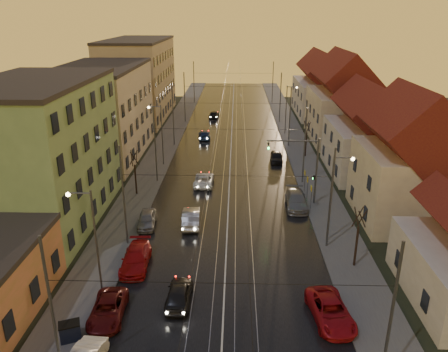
# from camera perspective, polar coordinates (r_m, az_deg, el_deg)

# --- Properties ---
(ground) EXTENTS (160.00, 160.00, 0.00)m
(ground) POSITION_cam_1_polar(r_m,az_deg,el_deg) (30.75, -0.08, -17.47)
(ground) COLOR black
(ground) RESTS_ON ground
(road) EXTENTS (16.00, 120.00, 0.04)m
(road) POSITION_cam_1_polar(r_m,az_deg,el_deg) (66.92, 0.94, 4.20)
(road) COLOR black
(road) RESTS_ON ground
(sidewalk_left) EXTENTS (4.00, 120.00, 0.15)m
(sidewalk_left) POSITION_cam_1_polar(r_m,az_deg,el_deg) (67.76, -7.56, 4.28)
(sidewalk_left) COLOR #4C4C4C
(sidewalk_left) RESTS_ON ground
(sidewalk_right) EXTENTS (4.00, 120.00, 0.15)m
(sidewalk_right) POSITION_cam_1_polar(r_m,az_deg,el_deg) (67.54, 9.48, 4.12)
(sidewalk_right) COLOR #4C4C4C
(sidewalk_right) RESTS_ON ground
(tram_rail_0) EXTENTS (0.06, 120.00, 0.03)m
(tram_rail_0) POSITION_cam_1_polar(r_m,az_deg,el_deg) (66.97, -0.94, 4.25)
(tram_rail_0) COLOR gray
(tram_rail_0) RESTS_ON road
(tram_rail_1) EXTENTS (0.06, 120.00, 0.03)m
(tram_rail_1) POSITION_cam_1_polar(r_m,az_deg,el_deg) (66.93, 0.28, 4.24)
(tram_rail_1) COLOR gray
(tram_rail_1) RESTS_ON road
(tram_rail_2) EXTENTS (0.06, 120.00, 0.03)m
(tram_rail_2) POSITION_cam_1_polar(r_m,az_deg,el_deg) (66.91, 1.61, 4.23)
(tram_rail_2) COLOR gray
(tram_rail_2) RESTS_ON road
(tram_rail_3) EXTENTS (0.06, 120.00, 0.03)m
(tram_rail_3) POSITION_cam_1_polar(r_m,az_deg,el_deg) (66.93, 2.83, 4.21)
(tram_rail_3) COLOR gray
(tram_rail_3) RESTS_ON road
(apartment_left_1) EXTENTS (10.00, 18.00, 13.00)m
(apartment_left_1) POSITION_cam_1_polar(r_m,az_deg,el_deg) (44.11, -22.88, 2.56)
(apartment_left_1) COLOR #6E925D
(apartment_left_1) RESTS_ON ground
(apartment_left_2) EXTENTS (10.00, 20.00, 12.00)m
(apartment_left_2) POSITION_cam_1_polar(r_m,az_deg,el_deg) (62.33, -15.56, 7.89)
(apartment_left_2) COLOR #C1B195
(apartment_left_2) RESTS_ON ground
(apartment_left_3) EXTENTS (10.00, 24.00, 14.00)m
(apartment_left_3) POSITION_cam_1_polar(r_m,az_deg,el_deg) (85.02, -11.02, 12.20)
(apartment_left_3) COLOR tan
(apartment_left_3) RESTS_ON ground
(house_right_1) EXTENTS (8.67, 10.20, 10.80)m
(house_right_1) POSITION_cam_1_polar(r_m,az_deg,el_deg) (44.53, 22.98, 1.27)
(house_right_1) COLOR #C2B295
(house_right_1) RESTS_ON ground
(house_right_2) EXTENTS (9.18, 12.24, 9.20)m
(house_right_2) POSITION_cam_1_polar(r_m,az_deg,el_deg) (56.50, 18.38, 4.90)
(house_right_2) COLOR beige
(house_right_2) RESTS_ON ground
(house_right_3) EXTENTS (9.18, 14.28, 11.50)m
(house_right_3) POSITION_cam_1_polar(r_m,az_deg,el_deg) (70.36, 15.17, 9.16)
(house_right_3) COLOR #C2B295
(house_right_3) RESTS_ON ground
(house_right_4) EXTENTS (9.18, 16.32, 10.00)m
(house_right_4) POSITION_cam_1_polar(r_m,az_deg,el_deg) (87.83, 12.52, 11.06)
(house_right_4) COLOR beige
(house_right_4) RESTS_ON ground
(catenary_pole_l_0) EXTENTS (0.16, 0.16, 9.00)m
(catenary_pole_l_0) POSITION_cam_1_polar(r_m,az_deg,el_deg) (25.05, -21.50, -16.36)
(catenary_pole_l_0) COLOR #595B60
(catenary_pole_l_0) RESTS_ON ground
(catenary_pole_r_0) EXTENTS (0.16, 0.16, 9.00)m
(catenary_pole_r_0) POSITION_cam_1_polar(r_m,az_deg,el_deg) (24.54, 20.94, -17.13)
(catenary_pole_r_0) COLOR #595B60
(catenary_pole_r_0) RESTS_ON ground
(catenary_pole_l_1) EXTENTS (0.16, 0.16, 9.00)m
(catenary_pole_l_1) POSITION_cam_1_polar(r_m,az_deg,el_deg) (37.39, -12.97, -2.70)
(catenary_pole_l_1) COLOR #595B60
(catenary_pole_l_1) RESTS_ON ground
(catenary_pole_r_1) EXTENTS (0.16, 0.16, 9.00)m
(catenary_pole_r_1) POSITION_cam_1_polar(r_m,az_deg,el_deg) (37.05, 13.78, -2.99)
(catenary_pole_r_1) COLOR #595B60
(catenary_pole_r_1) RESTS_ON ground
(catenary_pole_l_2) EXTENTS (0.16, 0.16, 9.00)m
(catenary_pole_l_2) POSITION_cam_1_polar(r_m,az_deg,el_deg) (51.17, -8.96, 3.96)
(catenary_pole_l_2) COLOR #595B60
(catenary_pole_l_2) RESTS_ON ground
(catenary_pole_r_2) EXTENTS (0.16, 0.16, 9.00)m
(catenary_pole_r_2) POSITION_cam_1_polar(r_m,az_deg,el_deg) (50.92, 10.48, 3.79)
(catenary_pole_r_2) COLOR #595B60
(catenary_pole_r_2) RESTS_ON ground
(catenary_pole_l_3) EXTENTS (0.16, 0.16, 9.00)m
(catenary_pole_l_3) POSITION_cam_1_polar(r_m,az_deg,el_deg) (65.48, -6.66, 7.75)
(catenary_pole_l_3) COLOR #595B60
(catenary_pole_l_3) RESTS_ON ground
(catenary_pole_r_3) EXTENTS (0.16, 0.16, 9.00)m
(catenary_pole_r_3) POSITION_cam_1_polar(r_m,az_deg,el_deg) (65.29, 8.59, 7.62)
(catenary_pole_r_3) COLOR #595B60
(catenary_pole_r_3) RESTS_ON ground
(catenary_pole_l_4) EXTENTS (0.16, 0.16, 9.00)m
(catenary_pole_l_4) POSITION_cam_1_polar(r_m,az_deg,el_deg) (80.05, -5.17, 10.16)
(catenary_pole_l_4) COLOR #595B60
(catenary_pole_l_4) RESTS_ON ground
(catenary_pole_r_4) EXTENTS (0.16, 0.16, 9.00)m
(catenary_pole_r_4) POSITION_cam_1_polar(r_m,az_deg,el_deg) (79.89, 7.37, 10.06)
(catenary_pole_r_4) COLOR #595B60
(catenary_pole_r_4) RESTS_ON ground
(catenary_pole_l_5) EXTENTS (0.16, 0.16, 9.00)m
(catenary_pole_l_5) POSITION_cam_1_polar(r_m,az_deg,el_deg) (97.71, -3.95, 12.10)
(catenary_pole_l_5) COLOR #595B60
(catenary_pole_l_5) RESTS_ON ground
(catenary_pole_r_5) EXTENTS (0.16, 0.16, 9.00)m
(catenary_pole_r_5) POSITION_cam_1_polar(r_m,az_deg,el_deg) (97.58, 6.38, 12.01)
(catenary_pole_r_5) COLOR #595B60
(catenary_pole_r_5) RESTS_ON ground
(street_lamp_0) EXTENTS (1.75, 0.32, 8.00)m
(street_lamp_0) POSITION_cam_1_polar(r_m,az_deg,el_deg) (31.32, -17.00, -7.09)
(street_lamp_0) COLOR #595B60
(street_lamp_0) RESTS_ON ground
(street_lamp_1) EXTENTS (1.75, 0.32, 8.00)m
(street_lamp_1) POSITION_cam_1_polar(r_m,az_deg,el_deg) (37.91, 14.28, -1.85)
(street_lamp_1) COLOR #595B60
(street_lamp_1) RESTS_ON ground
(street_lamp_2) EXTENTS (1.75, 0.32, 8.00)m
(street_lamp_2) POSITION_cam_1_polar(r_m,az_deg,el_deg) (56.84, -8.43, 6.08)
(street_lamp_2) COLOR #595B60
(street_lamp_2) RESTS_ON ground
(street_lamp_3) EXTENTS (1.75, 0.32, 8.00)m
(street_lamp_3) POSITION_cam_1_polar(r_m,az_deg,el_deg) (72.07, 8.38, 9.17)
(street_lamp_3) COLOR #595B60
(street_lamp_3) RESTS_ON ground
(traffic_light_mast) EXTENTS (5.30, 0.32, 7.20)m
(traffic_light_mast) POSITION_cam_1_polar(r_m,az_deg,el_deg) (45.15, 10.81, 1.70)
(traffic_light_mast) COLOR #595B60
(traffic_light_mast) RESTS_ON ground
(bare_tree_0) EXTENTS (1.09, 1.09, 5.11)m
(bare_tree_0) POSITION_cam_1_polar(r_m,az_deg,el_deg) (48.41, -11.51, 0.30)
(bare_tree_0) COLOR black
(bare_tree_0) RESTS_ON ground
(bare_tree_1) EXTENTS (1.09, 1.09, 5.11)m
(bare_tree_1) POSITION_cam_1_polar(r_m,az_deg,el_deg) (35.68, 16.99, -7.88)
(bare_tree_1) COLOR black
(bare_tree_1) RESTS_ON ground
(bare_tree_2) EXTENTS (1.09, 1.09, 5.11)m
(bare_tree_2) POSITION_cam_1_polar(r_m,az_deg,el_deg) (61.24, 10.70, 4.68)
(bare_tree_2) COLOR black
(bare_tree_2) RESTS_ON ground
(driving_car_0) EXTENTS (1.73, 4.18, 1.42)m
(driving_car_0) POSITION_cam_1_polar(r_m,az_deg,el_deg) (31.42, -5.89, -15.04)
(driving_car_0) COLOR black
(driving_car_0) RESTS_ON ground
(driving_car_1) EXTENTS (1.91, 4.68, 1.51)m
(driving_car_1) POSITION_cam_1_polar(r_m,az_deg,el_deg) (41.54, -4.32, -5.43)
(driving_car_1) COLOR gray
(driving_car_1) RESTS_ON ground
(driving_car_2) EXTENTS (2.23, 4.73, 1.31)m
(driving_car_2) POSITION_cam_1_polar(r_m,az_deg,el_deg) (50.86, -2.65, -0.49)
(driving_car_2) COLOR silver
(driving_car_2) RESTS_ON ground
(driving_car_3) EXTENTS (2.23, 4.58, 1.28)m
(driving_car_3) POSITION_cam_1_polar(r_m,az_deg,el_deg) (69.73, -2.58, 5.40)
(driving_car_3) COLOR navy
(driving_car_3) RESTS_ON ground
(driving_car_4) EXTENTS (2.03, 4.21, 1.39)m
(driving_car_4) POSITION_cam_1_polar(r_m,az_deg,el_deg) (83.65, -1.32, 8.04)
(driving_car_4) COLOR black
(driving_car_4) RESTS_ON ground
(parked_left_1) EXTENTS (2.36, 4.67, 1.27)m
(parked_left_1) POSITION_cam_1_polar(r_m,az_deg,el_deg) (30.98, -14.94, -16.49)
(parked_left_1) COLOR #500D0F
(parked_left_1) RESTS_ON ground
(parked_left_2) EXTENTS (2.25, 5.10, 1.46)m
(parked_left_2) POSITION_cam_1_polar(r_m,az_deg,el_deg) (35.76, -11.44, -10.51)
(parked_left_2) COLOR #A91013
(parked_left_2) RESTS_ON ground
(parked_left_3) EXTENTS (1.96, 4.11, 1.36)m
(parked_left_3) POSITION_cam_1_polar(r_m,az_deg,el_deg) (41.89, -10.06, -5.60)
(parked_left_3) COLOR #9B9CA1
(parked_left_3) RESTS_ON ground
(parked_right_0) EXTENTS (2.91, 5.27, 1.40)m
(parked_right_0) POSITION_cam_1_polar(r_m,az_deg,el_deg) (30.60, 13.73, -16.73)
(parked_right_0) COLOR #AB111A
(parked_right_0) RESTS_ON ground
(parked_right_1) EXTENTS (2.28, 5.28, 1.51)m
(parked_right_1) POSITION_cam_1_polar(r_m,az_deg,el_deg) (45.67, 9.43, -3.16)
(parked_right_1) COLOR gray
(parked_right_1) RESTS_ON ground
(parked_right_2) EXTENTS (1.74, 4.03, 1.35)m
(parked_right_2) POSITION_cam_1_polar(r_m,az_deg,el_deg) (59.17, 6.86, 2.49)
(parked_right_2) COLOR black
(parked_right_2) RESTS_ON ground
(dumpster) EXTENTS (1.41, 1.18, 1.10)m
(dumpster) POSITION_cam_1_polar(r_m,az_deg,el_deg) (29.77, -19.45, -18.64)
(dumpster) COLOR black
(dumpster) RESTS_ON sidewalk_left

